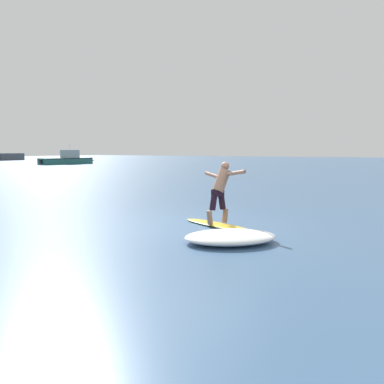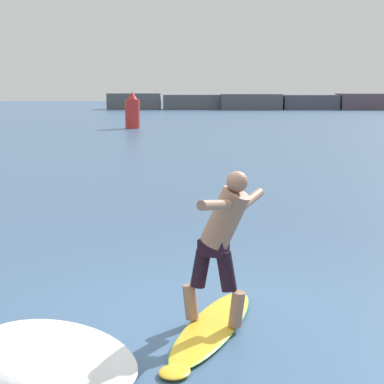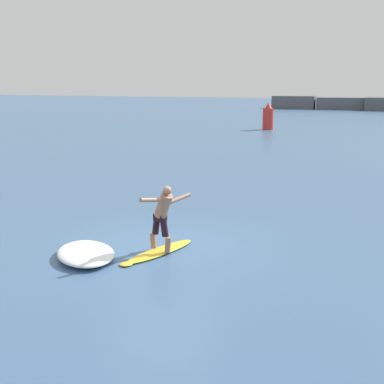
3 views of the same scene
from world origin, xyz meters
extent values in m
plane|color=#3F6088|center=(0.00, 0.00, 0.00)|extent=(200.00, 200.00, 0.00)
cube|color=#565659|center=(-8.10, 62.00, 0.84)|extent=(5.69, 3.29, 1.68)
cube|color=#54555B|center=(-1.93, 62.00, 0.77)|extent=(6.33, 3.28, 1.54)
ellipsoid|color=yellow|center=(0.06, -0.26, 0.03)|extent=(1.09, 2.22, 0.07)
ellipsoid|color=yellow|center=(-0.26, -1.33, 0.03)|extent=(0.34, 0.37, 0.06)
ellipsoid|color=#339E56|center=(0.06, -0.26, 0.03)|extent=(1.11, 2.23, 0.03)
cone|color=black|center=(0.32, 0.59, -0.06)|extent=(0.06, 0.06, 0.14)
cone|color=black|center=(0.15, 0.48, -0.06)|extent=(0.06, 0.06, 0.14)
cone|color=black|center=(0.41, 0.40, -0.06)|extent=(0.06, 0.06, 0.14)
cylinder|color=#916852|center=(0.29, -0.36, 0.24)|extent=(0.21, 0.19, 0.36)
cylinder|color=black|center=(0.19, -0.32, 0.60)|extent=(0.26, 0.22, 0.40)
cylinder|color=#916852|center=(-0.16, -0.17, 0.24)|extent=(0.21, 0.19, 0.36)
cylinder|color=black|center=(-0.06, -0.21, 0.60)|extent=(0.26, 0.22, 0.40)
cube|color=black|center=(0.06, -0.26, 0.83)|extent=(0.32, 0.29, 0.16)
cylinder|color=#916852|center=(0.17, -0.31, 1.12)|extent=(0.56, 0.45, 0.63)
sphere|color=#916852|center=(0.28, -0.36, 1.48)|extent=(0.20, 0.20, 0.20)
cylinder|color=#916852|center=(0.42, 0.06, 1.23)|extent=(0.35, 0.59, 0.19)
cylinder|color=#916852|center=(0.08, -0.75, 1.33)|extent=(0.33, 0.59, 0.19)
cylinder|color=red|center=(-4.46, 30.48, 0.82)|extent=(0.84, 0.84, 1.65)
cone|color=red|center=(-4.46, 30.48, 1.87)|extent=(0.59, 0.59, 0.44)
ellipsoid|color=white|center=(-1.30, -1.24, 0.12)|extent=(2.15, 2.22, 0.24)
camera|label=1|loc=(-8.10, -4.36, 1.87)|focal=35.00mm
camera|label=2|loc=(0.03, -6.31, 2.36)|focal=60.00mm
camera|label=3|loc=(4.88, -10.92, 3.89)|focal=50.00mm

